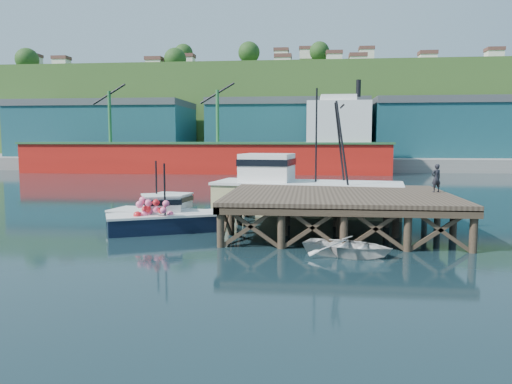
# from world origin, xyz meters

# --- Properties ---
(ground) EXTENTS (300.00, 300.00, 0.00)m
(ground) POSITION_xyz_m (0.00, 0.00, 0.00)
(ground) COLOR black
(ground) RESTS_ON ground
(wharf) EXTENTS (12.00, 10.00, 2.62)m
(wharf) POSITION_xyz_m (5.50, -0.19, 1.94)
(wharf) COLOR brown
(wharf) RESTS_ON ground
(far_quay) EXTENTS (160.00, 40.00, 2.00)m
(far_quay) POSITION_xyz_m (0.00, 70.00, 1.00)
(far_quay) COLOR gray
(far_quay) RESTS_ON ground
(warehouse_left) EXTENTS (32.00, 16.00, 9.00)m
(warehouse_left) POSITION_xyz_m (-35.00, 65.00, 6.50)
(warehouse_left) COLOR #1B505A
(warehouse_left) RESTS_ON far_quay
(warehouse_mid) EXTENTS (28.00, 16.00, 9.00)m
(warehouse_mid) POSITION_xyz_m (0.00, 65.00, 6.50)
(warehouse_mid) COLOR #1B505A
(warehouse_mid) RESTS_ON far_quay
(warehouse_right) EXTENTS (30.00, 16.00, 9.00)m
(warehouse_right) POSITION_xyz_m (30.00, 65.00, 6.50)
(warehouse_right) COLOR #1B505A
(warehouse_right) RESTS_ON far_quay
(cargo_ship) EXTENTS (55.50, 10.00, 13.75)m
(cargo_ship) POSITION_xyz_m (-8.46, 48.00, 3.31)
(cargo_ship) COLOR red
(cargo_ship) RESTS_ON ground
(hillside) EXTENTS (220.00, 50.00, 22.00)m
(hillside) POSITION_xyz_m (0.00, 100.00, 11.00)
(hillside) COLOR #2D511E
(hillside) RESTS_ON ground
(boat_navy) EXTENTS (6.40, 4.54, 3.77)m
(boat_navy) POSITION_xyz_m (-4.10, -0.88, 0.76)
(boat_navy) COLOR black
(boat_navy) RESTS_ON ground
(boat_black) EXTENTS (6.52, 5.41, 3.83)m
(boat_black) POSITION_xyz_m (-4.61, 1.05, 0.70)
(boat_black) COLOR black
(boat_black) RESTS_ON ground
(trawler) EXTENTS (13.14, 6.31, 8.45)m
(trawler) POSITION_xyz_m (3.51, 6.50, 1.74)
(trawler) COLOR #CFC786
(trawler) RESTS_ON ground
(dinghy) EXTENTS (4.61, 3.98, 0.80)m
(dinghy) POSITION_xyz_m (5.60, -5.80, 0.40)
(dinghy) COLOR silver
(dinghy) RESTS_ON ground
(dockworker) EXTENTS (0.68, 0.58, 1.57)m
(dockworker) POSITION_xyz_m (10.90, 0.95, 2.91)
(dockworker) COLOR black
(dockworker) RESTS_ON wharf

